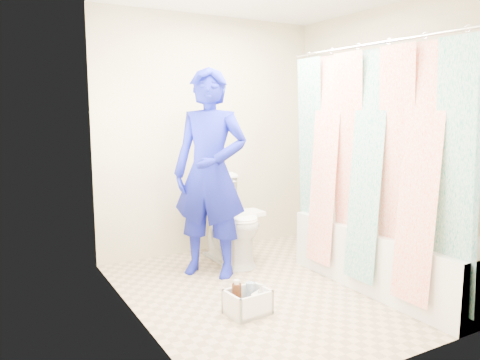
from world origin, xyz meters
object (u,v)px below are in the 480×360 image
toilet (230,219)px  cleaning_caddy (249,302)px  plumber (210,173)px  bathtub (394,255)px

toilet → cleaning_caddy: toilet is taller
plumber → bathtub: bearing=5.3°
toilet → cleaning_caddy: 1.25m
toilet → cleaning_caddy: size_ratio=2.64×
bathtub → cleaning_caddy: size_ratio=5.53×
bathtub → toilet: 1.53m
toilet → bathtub: bearing=-55.8°
bathtub → cleaning_caddy: (-1.33, 0.13, -0.18)m
plumber → cleaning_caddy: size_ratio=5.77×
toilet → plumber: bearing=-145.5°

